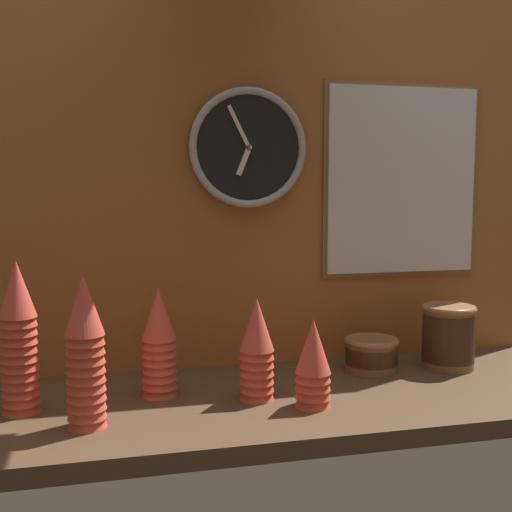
# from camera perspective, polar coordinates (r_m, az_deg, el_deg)

# --- Properties ---
(ground_plane) EXTENTS (1.60, 0.56, 0.04)m
(ground_plane) POSITION_cam_1_polar(r_m,az_deg,el_deg) (1.53, 2.56, -12.71)
(ground_plane) COLOR #4C3826
(wall_tiled_back) EXTENTS (1.60, 0.03, 1.05)m
(wall_tiled_back) POSITION_cam_1_polar(r_m,az_deg,el_deg) (1.71, 0.11, 7.83)
(wall_tiled_back) COLOR #A3602D
(wall_tiled_back) RESTS_ON ground_plane
(cup_stack_left) EXTENTS (0.08, 0.08, 0.31)m
(cup_stack_left) POSITION_cam_1_polar(r_m,az_deg,el_deg) (1.32, -14.93, -8.24)
(cup_stack_left) COLOR #DB4C3D
(cup_stack_left) RESTS_ON ground_plane
(cup_stack_far_left) EXTENTS (0.08, 0.08, 0.32)m
(cup_stack_far_left) POSITION_cam_1_polar(r_m,az_deg,el_deg) (1.44, -20.34, -6.80)
(cup_stack_far_left) COLOR #DB4C3D
(cup_stack_far_left) RESTS_ON ground_plane
(cup_stack_center_right) EXTENTS (0.08, 0.08, 0.19)m
(cup_stack_center_right) POSITION_cam_1_polar(r_m,az_deg,el_deg) (1.41, 5.10, -9.44)
(cup_stack_center_right) COLOR #DB4C3D
(cup_stack_center_right) RESTS_ON ground_plane
(cup_stack_center) EXTENTS (0.08, 0.08, 0.23)m
(cup_stack_center) POSITION_cam_1_polar(r_m,az_deg,el_deg) (1.45, 0.07, -8.26)
(cup_stack_center) COLOR #DB4C3D
(cup_stack_center) RESTS_ON ground_plane
(cup_stack_center_left) EXTENTS (0.08, 0.08, 0.25)m
(cup_stack_center_left) POSITION_cam_1_polar(r_m,az_deg,el_deg) (1.48, -8.61, -7.59)
(cup_stack_center_left) COLOR #DB4C3D
(cup_stack_center_left) RESTS_ON ground_plane
(bowl_stack_right) EXTENTS (0.14, 0.14, 0.09)m
(bowl_stack_right) POSITION_cam_1_polar(r_m,az_deg,el_deg) (1.70, 10.23, -8.49)
(bowl_stack_right) COLOR brown
(bowl_stack_right) RESTS_ON ground_plane
(bowl_stack_far_right) EXTENTS (0.14, 0.14, 0.17)m
(bowl_stack_far_right) POSITION_cam_1_polar(r_m,az_deg,el_deg) (1.77, 16.73, -6.77)
(bowl_stack_far_right) COLOR brown
(bowl_stack_far_right) RESTS_ON ground_plane
(wall_clock) EXTENTS (0.31, 0.03, 0.31)m
(wall_clock) POSITION_cam_1_polar(r_m,az_deg,el_deg) (1.67, -0.70, 9.59)
(wall_clock) COLOR black
(menu_board) EXTENTS (0.46, 0.01, 0.53)m
(menu_board) POSITION_cam_1_polar(r_m,az_deg,el_deg) (1.83, 12.86, 6.56)
(menu_board) COLOR olive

